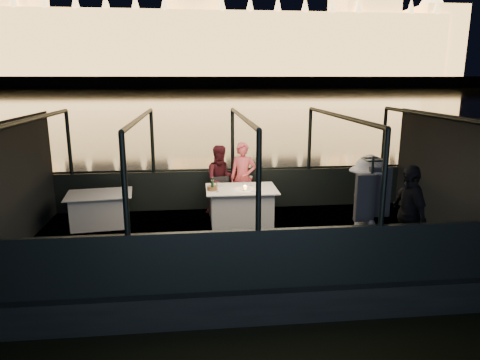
{
  "coord_description": "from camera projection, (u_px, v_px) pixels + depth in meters",
  "views": [
    {
      "loc": [
        -0.86,
        -7.63,
        3.48
      ],
      "look_at": [
        0.0,
        0.4,
        1.55
      ],
      "focal_mm": 32.0,
      "sensor_mm": 36.0,
      "label": 1
    }
  ],
  "objects": [
    {
      "name": "river_water",
      "position": [
        198.0,
        96.0,
        85.64
      ],
      "size": [
        500.0,
        500.0,
        0.0
      ],
      "primitive_type": "plane",
      "color": "black",
      "rests_on": "ground"
    },
    {
      "name": "boat_hull",
      "position": [
        242.0,
        262.0,
        8.28
      ],
      "size": [
        8.6,
        4.4,
        1.0
      ],
      "primitive_type": "cube",
      "color": "black",
      "rests_on": "river_water"
    },
    {
      "name": "boat_deck",
      "position": [
        242.0,
        239.0,
        8.17
      ],
      "size": [
        8.0,
        4.0,
        0.04
      ],
      "primitive_type": "cube",
      "color": "black",
      "rests_on": "boat_hull"
    },
    {
      "name": "gunwale_port",
      "position": [
        233.0,
        189.0,
        9.99
      ],
      "size": [
        8.0,
        0.08,
        0.9
      ],
      "primitive_type": "cube",
      "color": "black",
      "rests_on": "boat_deck"
    },
    {
      "name": "gunwale_starboard",
      "position": [
        258.0,
        259.0,
        6.12
      ],
      "size": [
        8.0,
        0.08,
        0.9
      ],
      "primitive_type": "cube",
      "color": "black",
      "rests_on": "boat_deck"
    },
    {
      "name": "cabin_glass_port",
      "position": [
        233.0,
        140.0,
        9.73
      ],
      "size": [
        8.0,
        0.02,
        1.4
      ],
      "primitive_type": null,
      "color": "#99B2B2",
      "rests_on": "gunwale_port"
    },
    {
      "name": "cabin_glass_starboard",
      "position": [
        259.0,
        181.0,
        5.86
      ],
      "size": [
        8.0,
        0.02,
        1.4
      ],
      "primitive_type": null,
      "color": "#99B2B2",
      "rests_on": "gunwale_starboard"
    },
    {
      "name": "cabin_roof_glass",
      "position": [
        242.0,
        117.0,
        7.63
      ],
      "size": [
        8.0,
        4.0,
        0.02
      ],
      "primitive_type": null,
      "color": "#99B2B2",
      "rests_on": "boat_deck"
    },
    {
      "name": "end_wall_fore",
      "position": [
        16.0,
        185.0,
        7.48
      ],
      "size": [
        0.02,
        4.0,
        2.3
      ],
      "primitive_type": null,
      "color": "black",
      "rests_on": "boat_deck"
    },
    {
      "name": "end_wall_aft",
      "position": [
        446.0,
        175.0,
        8.31
      ],
      "size": [
        0.02,
        4.0,
        2.3
      ],
      "primitive_type": null,
      "color": "black",
      "rests_on": "boat_deck"
    },
    {
      "name": "canopy_ribs",
      "position": [
        242.0,
        180.0,
        7.9
      ],
      "size": [
        8.0,
        4.0,
        2.3
      ],
      "primitive_type": null,
      "color": "black",
      "rests_on": "boat_deck"
    },
    {
      "name": "embankment",
      "position": [
        195.0,
        83.0,
        211.12
      ],
      "size": [
        400.0,
        140.0,
        6.0
      ],
      "primitive_type": "cube",
      "color": "#423D33",
      "rests_on": "ground"
    },
    {
      "name": "parliament_building",
      "position": [
        193.0,
        12.0,
        170.76
      ],
      "size": [
        220.0,
        32.0,
        60.0
      ],
      "primitive_type": null,
      "color": "#F2D18C",
      "rests_on": "embankment"
    },
    {
      "name": "dining_table_central",
      "position": [
        241.0,
        206.0,
        8.9
      ],
      "size": [
        1.46,
        1.07,
        0.77
      ],
      "primitive_type": "cube",
      "rotation": [
        0.0,
        0.0,
        -0.01
      ],
      "color": "white",
      "rests_on": "boat_deck"
    },
    {
      "name": "dining_table_aft",
      "position": [
        100.0,
        208.0,
        8.78
      ],
      "size": [
        1.4,
        1.09,
        0.69
      ],
      "primitive_type": "cube",
      "rotation": [
        0.0,
        0.0,
        0.12
      ],
      "color": "silver",
      "rests_on": "boat_deck"
    },
    {
      "name": "chair_port_left",
      "position": [
        221.0,
        198.0,
        9.27
      ],
      "size": [
        0.5,
        0.5,
        0.87
      ],
      "primitive_type": "cube",
      "rotation": [
        0.0,
        0.0,
        0.29
      ],
      "color": "black",
      "rests_on": "boat_deck"
    },
    {
      "name": "chair_port_right",
      "position": [
        243.0,
        195.0,
        9.5
      ],
      "size": [
        0.44,
        0.44,
        0.8
      ],
      "primitive_type": "cube",
      "rotation": [
        0.0,
        0.0,
        -0.21
      ],
      "color": "black",
      "rests_on": "boat_deck"
    },
    {
      "name": "coat_stand",
      "position": [
        369.0,
        217.0,
        6.56
      ],
      "size": [
        0.57,
        0.48,
        1.85
      ],
      "primitive_type": null,
      "rotation": [
        0.0,
        0.0,
        0.15
      ],
      "color": "black",
      "rests_on": "boat_deck"
    },
    {
      "name": "person_woman_coral",
      "position": [
        243.0,
        180.0,
        9.56
      ],
      "size": [
        0.64,
        0.49,
        1.6
      ],
      "primitive_type": "imported",
      "rotation": [
        0.0,
        0.0,
        -0.19
      ],
      "color": "#E2525A",
      "rests_on": "boat_deck"
    },
    {
      "name": "person_man_maroon",
      "position": [
        221.0,
        181.0,
        9.52
      ],
      "size": [
        0.81,
        0.67,
        1.54
      ],
      "primitive_type": "imported",
      "rotation": [
        0.0,
        0.0,
        0.14
      ],
      "color": "#3D1117",
      "rests_on": "boat_deck"
    },
    {
      "name": "passenger_stripe",
      "position": [
        368.0,
        214.0,
        6.86
      ],
      "size": [
        0.85,
        1.27,
        1.81
      ],
      "primitive_type": "imported",
      "rotation": [
        0.0,
        0.0,
        1.4
      ],
      "color": "silver",
      "rests_on": "boat_deck"
    },
    {
      "name": "passenger_dark",
      "position": [
        408.0,
        212.0,
        6.96
      ],
      "size": [
        0.41,
        0.97,
        1.65
      ],
      "primitive_type": "imported",
      "rotation": [
        0.0,
        0.0,
        4.72
      ],
      "color": "black",
      "rests_on": "boat_deck"
    },
    {
      "name": "wine_bottle",
      "position": [
        212.0,
        184.0,
        8.56
      ],
      "size": [
        0.07,
        0.07,
        0.28
      ],
      "primitive_type": "cylinder",
      "rotation": [
        0.0,
        0.0,
        -0.25
      ],
      "color": "#133518",
      "rests_on": "dining_table_central"
    },
    {
      "name": "bread_basket",
      "position": [
        212.0,
        188.0,
        8.66
      ],
      "size": [
        0.25,
        0.25,
        0.09
      ],
      "primitive_type": "cylinder",
      "rotation": [
        0.0,
        0.0,
        -0.17
      ],
      "color": "brown",
      "rests_on": "dining_table_central"
    },
    {
      "name": "amber_candle",
      "position": [
        245.0,
        187.0,
        8.73
      ],
      "size": [
        0.05,
        0.05,
        0.08
      ],
      "primitive_type": "cylinder",
      "rotation": [
        0.0,
        0.0,
        -0.0
      ],
      "color": "yellow",
      "rests_on": "dining_table_central"
    },
    {
      "name": "plate_near",
      "position": [
        256.0,
        190.0,
        8.62
      ],
      "size": [
        0.29,
        0.29,
        0.02
      ],
      "primitive_type": "cylinder",
      "rotation": [
        0.0,
        0.0,
        -0.14
      ],
      "color": "white",
      "rests_on": "dining_table_central"
    },
    {
      "name": "plate_far",
      "position": [
        218.0,
        186.0,
        8.95
      ],
      "size": [
        0.26,
        0.26,
        0.01
      ],
      "primitive_type": "cylinder",
      "rotation": [
        0.0,
        0.0,
        0.22
      ],
      "color": "white",
      "rests_on": "dining_table_central"
    },
    {
      "name": "wine_glass_white",
      "position": [
        217.0,
        187.0,
        8.51
      ],
      "size": [
        0.08,
        0.08,
        0.19
      ],
      "primitive_type": null,
      "rotation": [
        0.0,
        0.0,
        0.27
      ],
      "color": "white",
      "rests_on": "dining_table_central"
    },
    {
      "name": "wine_glass_red",
      "position": [
        251.0,
        182.0,
        8.97
      ],
      "size": [
        0.09,
        0.09,
        0.21
      ],
      "primitive_type": null,
      "rotation": [
        0.0,
        0.0,
        -0.28
      ],
      "color": "white",
      "rests_on": "dining_table_central"
    },
    {
      "name": "wine_glass_empty",
      "position": [
        244.0,
        186.0,
        8.59
      ],
      "size": [
        0.06,
        0.06,
        0.18
      ],
      "primitive_type": null,
      "rotation": [
        0.0,
        0.0,
        0.08
      ],
      "color": "white",
      "rests_on": "dining_table_central"
    }
  ]
}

